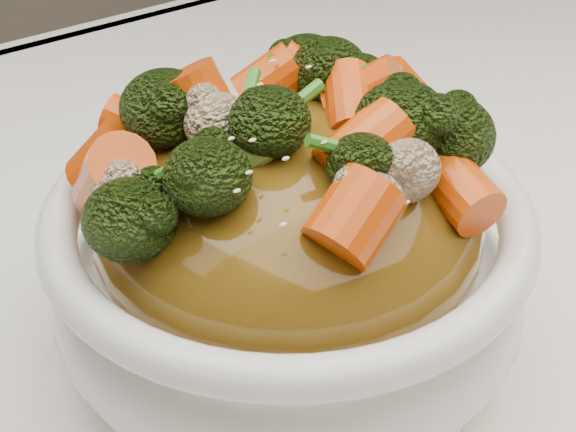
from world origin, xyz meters
TOP-DOWN VIEW (x-y plane):
  - tablecloth at (0.00, 0.00)m, footprint 1.20×0.80m
  - bowl at (-0.04, 0.01)m, footprint 0.27×0.27m
  - sauce_base at (-0.04, 0.01)m, footprint 0.21×0.21m
  - carrots at (-0.04, 0.01)m, footprint 0.21×0.21m
  - broccoli at (-0.04, 0.01)m, footprint 0.21×0.21m
  - cauliflower at (-0.04, 0.01)m, footprint 0.21×0.21m
  - scallions at (-0.04, 0.01)m, footprint 0.16×0.16m
  - sesame_seeds at (-0.04, 0.01)m, footprint 0.19×0.19m

SIDE VIEW (x-z plane):
  - tablecloth at x=0.00m, z-range 0.71..0.75m
  - bowl at x=-0.04m, z-range 0.75..0.83m
  - sauce_base at x=-0.04m, z-range 0.77..0.86m
  - cauliflower at x=-0.04m, z-range 0.86..0.89m
  - broccoli at x=-0.04m, z-range 0.86..0.90m
  - carrots at x=-0.04m, z-range 0.85..0.90m
  - scallions at x=-0.04m, z-range 0.87..0.89m
  - sesame_seeds at x=-0.04m, z-range 0.87..0.88m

